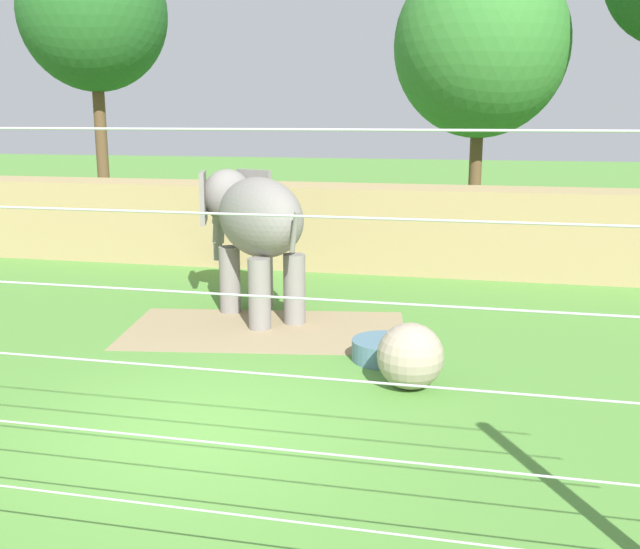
% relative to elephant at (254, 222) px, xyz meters
% --- Properties ---
extents(ground_plane, '(120.00, 120.00, 0.00)m').
position_rel_elephant_xyz_m(ground_plane, '(0.95, -5.65, -1.92)').
color(ground_plane, '#518938').
extents(dirt_patch, '(5.69, 3.64, 0.01)m').
position_rel_elephant_xyz_m(dirt_patch, '(0.54, -1.07, -1.91)').
color(dirt_patch, '#937F5B').
rests_on(dirt_patch, ground).
extents(embankment_wall, '(36.00, 1.80, 2.19)m').
position_rel_elephant_xyz_m(embankment_wall, '(0.95, 5.08, -0.82)').
color(embankment_wall, tan).
rests_on(embankment_wall, ground).
extents(elephant, '(3.20, 3.31, 2.89)m').
position_rel_elephant_xyz_m(elephant, '(0.00, 0.00, 0.00)').
color(elephant, gray).
rests_on(elephant, ground).
extents(enrichment_ball, '(1.00, 1.00, 1.00)m').
position_rel_elephant_xyz_m(enrichment_ball, '(3.53, -3.49, -1.41)').
color(enrichment_ball, gray).
rests_on(enrichment_ball, ground).
extents(cable_fence, '(12.67, 0.20, 4.08)m').
position_rel_elephant_xyz_m(cable_fence, '(0.95, -8.62, 0.15)').
color(cable_fence, brown).
rests_on(cable_fence, ground).
extents(water_tub, '(1.10, 1.10, 0.35)m').
position_rel_elephant_xyz_m(water_tub, '(2.99, -2.30, -1.73)').
color(water_tub, slate).
rests_on(water_tub, ground).
extents(tree_far_left, '(5.88, 5.88, 9.41)m').
position_rel_elephant_xyz_m(tree_far_left, '(4.20, 12.40, 4.39)').
color(tree_far_left, brown).
rests_on(tree_far_left, ground).
extents(tree_right_of_centre, '(5.29, 5.29, 10.39)m').
position_rel_elephant_xyz_m(tree_right_of_centre, '(-9.53, 11.29, 5.67)').
color(tree_right_of_centre, brown).
rests_on(tree_right_of_centre, ground).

